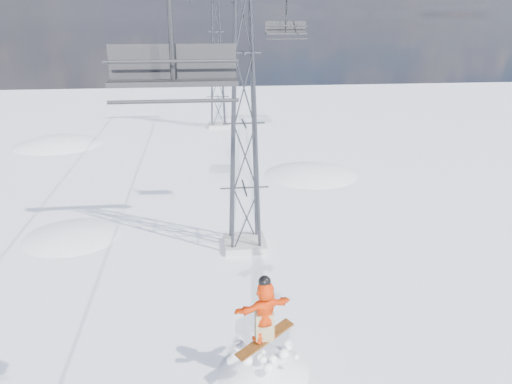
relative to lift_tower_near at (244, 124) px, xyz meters
The scene contains 6 objects.
ground 9.72m from the lift_tower_near, 95.71° to the right, with size 120.00×120.00×0.00m, color white.
snow_terrain 20.81m from the lift_tower_near, 112.81° to the left, with size 39.00×37.00×22.00m.
lift_tower_near is the anchor object (origin of this frame).
lift_tower_far 25.00m from the lift_tower_near, 90.00° to the left, with size 5.20×1.80×11.43m.
lift_chair_near 12.21m from the lift_tower_near, 100.80° to the right, with size 2.04×0.59×2.53m.
lift_chair_mid 5.24m from the lift_tower_near, 54.98° to the left, with size 1.82×0.52×2.26m.
Camera 1 is at (-1.04, -11.78, 9.63)m, focal length 35.00 mm.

